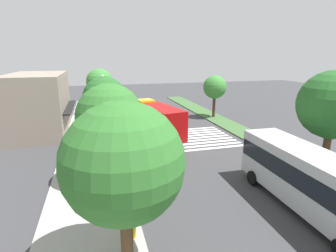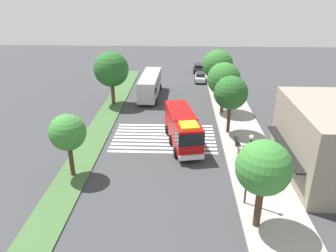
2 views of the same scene
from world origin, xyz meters
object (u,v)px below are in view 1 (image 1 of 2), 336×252
parked_car_east (110,96)px  bench_west_of_shelter (101,136)px  sidewalk_tree_west (110,117)px  sidewalk_tree_far_west (123,163)px  sidewalk_tree_center (105,98)px  median_tree_west (215,87)px  median_tree_far_west (333,105)px  bus_stop_shelter (99,111)px  fire_truck (155,118)px  street_lamp (104,93)px  transit_bus (310,178)px  bench_near_shelter (100,129)px  fire_hydrant (133,231)px  sidewalk_tree_far_east (100,82)px

parked_car_east → bench_west_of_shelter: 27.05m
sidewalk_tree_west → sidewalk_tree_far_west: bearing=-180.0°
sidewalk_tree_center → median_tree_west: size_ratio=1.15×
median_tree_far_west → median_tree_west: (19.69, 0.00, -0.90)m
sidewalk_tree_far_west → median_tree_far_west: (5.46, -15.70, 0.53)m
bus_stop_shelter → sidewalk_tree_far_west: bearing=-178.8°
fire_truck → bench_west_of_shelter: fire_truck is taller
bus_stop_shelter → sidewalk_tree_west: sidewalk_tree_west is taller
fire_truck → sidewalk_tree_far_west: bearing=152.4°
fire_truck → street_lamp: street_lamp is taller
sidewalk_tree_far_west → sidewalk_tree_center: 14.94m
parked_car_east → sidewalk_tree_west: size_ratio=0.68×
transit_bus → median_tree_far_west: bearing=129.0°
parked_car_east → bench_west_of_shelter: size_ratio=2.93×
sidewalk_tree_west → street_lamp: bearing=-1.1°
fire_truck → sidewalk_tree_west: (-10.18, 5.43, 2.72)m
bench_near_shelter → median_tree_west: median_tree_west is taller
fire_truck → street_lamp: 11.77m
fire_truck → sidewalk_tree_far_west: sidewalk_tree_far_west is taller
fire_truck → fire_hydrant: bearing=152.3°
transit_bus → street_lamp: size_ratio=1.74×
sidewalk_tree_far_west → median_tree_far_west: size_ratio=0.92×
parked_car_east → median_tree_west: size_ratio=0.78×
fire_truck → transit_bus: (-16.80, -5.15, 0.02)m
sidewalk_tree_center → street_lamp: bearing=-1.6°
sidewalk_tree_far_west → median_tree_far_west: median_tree_far_west is taller
transit_bus → fire_hydrant: 10.20m
bench_west_of_shelter → fire_hydrant: bearing=-176.5°
parked_car_east → bench_near_shelter: 24.02m
bus_stop_shelter → median_tree_far_west: median_tree_far_west is taller
sidewalk_tree_far_west → bus_stop_shelter: bearing=1.2°
street_lamp → sidewalk_tree_center: sidewalk_tree_center is taller
transit_bus → median_tree_far_west: median_tree_far_west is taller
transit_bus → bus_stop_shelter: bearing=-153.0°
sidewalk_tree_center → parked_car_east: bearing=-4.2°
bench_near_shelter → street_lamp: bearing=-6.6°
median_tree_far_west → transit_bus: bearing=127.3°
transit_bus → median_tree_west: size_ratio=1.77×
bench_west_of_shelter → fire_truck: bearing=-86.5°
sidewalk_tree_far_east → parked_car_east: bearing=-9.3°
parked_car_east → median_tree_west: median_tree_west is taller
street_lamp → median_tree_west: (-3.72, -15.30, 0.69)m
bench_west_of_shelter → sidewalk_tree_west: sidewalk_tree_west is taller
parked_car_east → sidewalk_tree_far_west: size_ratio=0.66×
bench_west_of_shelter → median_tree_west: size_ratio=0.27×
parked_car_east → fire_hydrant: parked_car_east is taller
transit_bus → sidewalk_tree_west: size_ratio=1.53×
street_lamp → sidewalk_tree_center: bearing=178.4°
sidewalk_tree_center → median_tree_west: sidewalk_tree_center is taller
transit_bus → street_lamp: 29.19m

